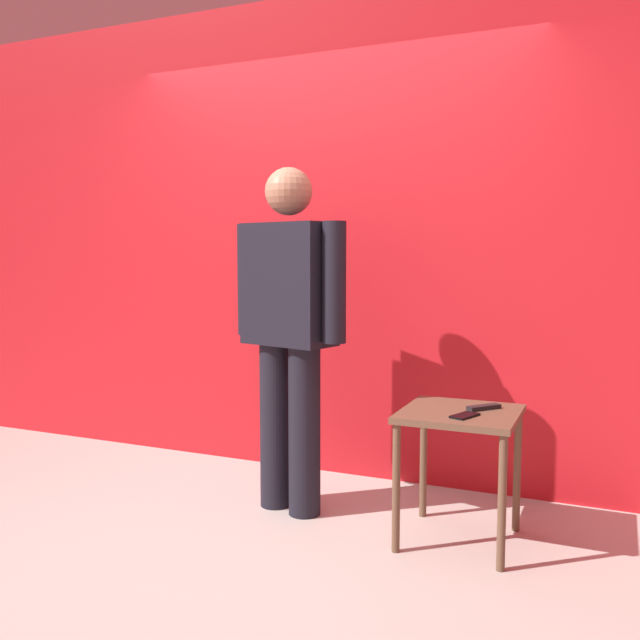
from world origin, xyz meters
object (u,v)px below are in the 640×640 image
standing_person (289,322)px  tv_remote (484,407)px  side_table (460,432)px  cell_phone (465,416)px

standing_person → tv_remote: 1.05m
side_table → cell_phone: cell_phone is taller
cell_phone → tv_remote: (0.05, 0.18, 0.01)m
side_table → standing_person: bearing=177.2°
standing_person → tv_remote: size_ratio=10.34×
side_table → tv_remote: (0.09, 0.07, 0.11)m
standing_person → side_table: bearing=-2.8°
cell_phone → standing_person: bearing=-167.6°
tv_remote → standing_person: bearing=-138.5°
side_table → tv_remote: tv_remote is taller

